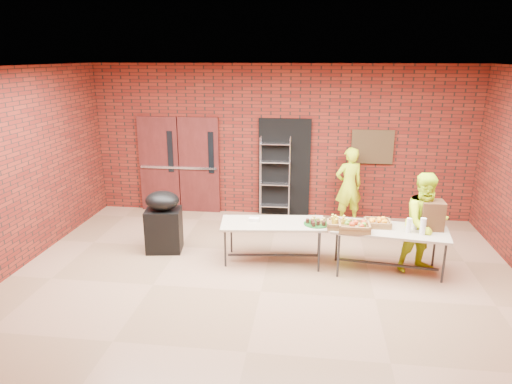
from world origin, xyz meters
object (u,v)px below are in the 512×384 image
at_px(volunteer_man, 425,223).
at_px(covered_grill, 164,221).
at_px(table_right, 389,232).
at_px(volunteer_woman, 349,186).
at_px(wire_rack, 275,177).
at_px(table_left, 273,226).
at_px(coffee_dispenser, 432,215).

bearing_deg(volunteer_man, covered_grill, 153.34).
distance_m(table_right, volunteer_woman, 2.24).
bearing_deg(wire_rack, covered_grill, -131.99).
relative_size(wire_rack, table_left, 0.97).
height_order(table_left, volunteer_woman, volunteer_woman).
bearing_deg(table_left, wire_rack, 87.95).
xyz_separation_m(table_right, volunteer_woman, (-0.49, 2.18, 0.13)).
height_order(table_right, volunteer_man, volunteer_man).
xyz_separation_m(wire_rack, table_left, (0.17, -2.27, -0.22)).
bearing_deg(coffee_dispenser, table_right, -172.16).
bearing_deg(table_right, volunteer_woman, 110.49).
bearing_deg(covered_grill, coffee_dispenser, -11.85).
height_order(wire_rack, table_right, wire_rack).
bearing_deg(coffee_dispenser, volunteer_man, 161.72).
bearing_deg(covered_grill, table_left, -14.95).
bearing_deg(wire_rack, coffee_dispenser, -41.82).
distance_m(wire_rack, volunteer_man, 3.44).
bearing_deg(wire_rack, volunteer_woman, -8.98).
bearing_deg(coffee_dispenser, volunteer_woman, 118.31).
distance_m(covered_grill, volunteer_woman, 3.79).
bearing_deg(coffee_dispenser, wire_rack, 138.97).
relative_size(covered_grill, volunteer_man, 0.68).
bearing_deg(volunteer_man, table_right, 167.97).
height_order(covered_grill, volunteer_man, volunteer_man).
xyz_separation_m(wire_rack, coffee_dispenser, (2.65, -2.31, 0.09)).
relative_size(coffee_dispenser, covered_grill, 0.41).
height_order(covered_grill, volunteer_woman, volunteer_woman).
height_order(wire_rack, table_left, wire_rack).
bearing_deg(table_right, coffee_dispenser, 15.58).
relative_size(wire_rack, volunteer_woman, 1.09).
distance_m(volunteer_woman, volunteer_man, 2.31).
bearing_deg(table_left, volunteer_man, -6.77).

